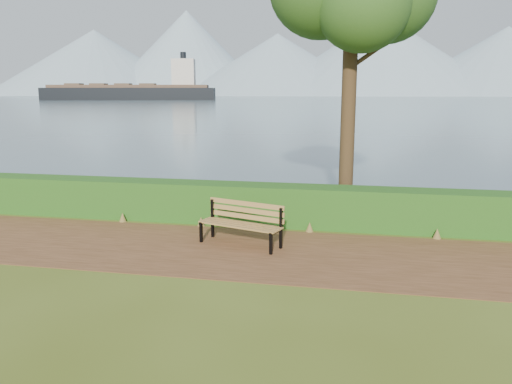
# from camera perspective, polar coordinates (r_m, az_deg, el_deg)

# --- Properties ---
(ground) EXTENTS (140.00, 140.00, 0.00)m
(ground) POSITION_cam_1_polar(r_m,az_deg,el_deg) (10.35, -3.84, -7.18)
(ground) COLOR #475418
(ground) RESTS_ON ground
(path) EXTENTS (40.00, 3.40, 0.01)m
(path) POSITION_cam_1_polar(r_m,az_deg,el_deg) (10.63, -3.42, -6.65)
(path) COLOR #4F321B
(path) RESTS_ON ground
(hedge) EXTENTS (32.00, 0.85, 1.00)m
(hedge) POSITION_cam_1_polar(r_m,az_deg,el_deg) (12.66, -0.83, -1.35)
(hedge) COLOR #1B4C15
(hedge) RESTS_ON ground
(water) EXTENTS (700.00, 510.00, 0.00)m
(water) POSITION_cam_1_polar(r_m,az_deg,el_deg) (269.50, 10.83, 10.55)
(water) COLOR #445E6E
(water) RESTS_ON ground
(mountains) EXTENTS (585.00, 190.00, 70.00)m
(mountains) POSITION_cam_1_polar(r_m,az_deg,el_deg) (416.40, 9.88, 14.64)
(mountains) COLOR #86A0B2
(mountains) RESTS_ON ground
(bench) EXTENTS (1.94, 1.09, 0.94)m
(bench) POSITION_cam_1_polar(r_m,az_deg,el_deg) (10.87, -1.58, -3.28)
(bench) COLOR black
(bench) RESTS_ON ground
(cargo_ship) EXTENTS (63.90, 23.71, 19.21)m
(cargo_ship) POSITION_cam_1_polar(r_m,az_deg,el_deg) (194.29, -13.58, 11.01)
(cargo_ship) COLOR black
(cargo_ship) RESTS_ON ground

